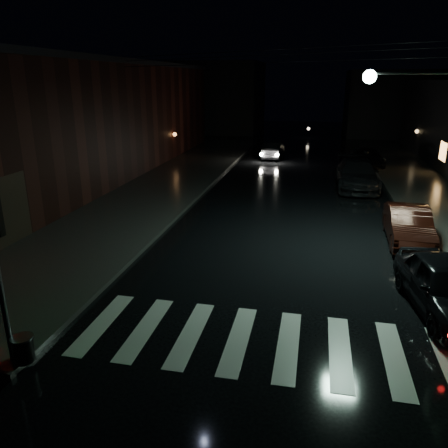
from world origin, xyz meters
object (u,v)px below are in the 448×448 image
Objects in this scene: parked_car_a at (446,287)px; oncoming_car at (273,150)px; parked_car_d at (367,158)px; parked_car_c at (357,174)px; parked_car_b at (408,225)px.

parked_car_a is 1.10× the size of oncoming_car.
parked_car_c is at bearing -102.09° from parked_car_d.
parked_car_a is 0.78× the size of parked_car_c.
parked_car_b reaches higher than parked_car_d.
parked_car_d is (1.26, 7.04, -0.17)m from parked_car_c.
oncoming_car reaches higher than parked_car_d.
parked_car_b reaches higher than oncoming_car.
parked_car_c is at bearing 99.90° from parked_car_b.
parked_car_d is (0.00, 15.99, -0.06)m from parked_car_b.
parked_car_a is 14.41m from parked_car_c.
parked_car_c is 10.76m from oncoming_car.
parked_car_a is at bearing -88.09° from parked_car_b.
parked_car_c is at bearing 87.05° from parked_car_a.
parked_car_c reaches higher than oncoming_car.
parked_car_d is at bearing 79.20° from parked_car_c.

